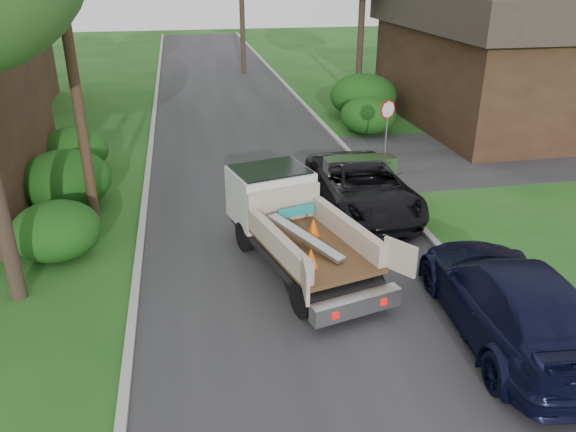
% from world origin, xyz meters
% --- Properties ---
extents(ground, '(120.00, 120.00, 0.00)m').
position_xyz_m(ground, '(0.00, 0.00, 0.00)').
color(ground, '#1A4E16').
rests_on(ground, ground).
extents(road, '(8.00, 90.00, 0.02)m').
position_xyz_m(road, '(0.00, 10.00, 0.00)').
color(road, '#28282B').
rests_on(road, ground).
extents(side_street, '(16.00, 7.00, 0.02)m').
position_xyz_m(side_street, '(12.00, 9.00, 0.01)').
color(side_street, '#28282B').
rests_on(side_street, ground).
extents(curb_left, '(0.20, 90.00, 0.12)m').
position_xyz_m(curb_left, '(-4.10, 10.00, 0.06)').
color(curb_left, '#9E9E99').
rests_on(curb_left, ground).
extents(curb_right, '(0.20, 90.00, 0.12)m').
position_xyz_m(curb_right, '(4.10, 10.00, 0.06)').
color(curb_right, '#9E9E99').
rests_on(curb_right, ground).
extents(stop_sign, '(0.71, 0.32, 2.48)m').
position_xyz_m(stop_sign, '(5.20, 9.00, 1.78)').
color(stop_sign, slate).
rests_on(stop_sign, ground).
extents(utility_pole, '(2.42, 1.25, 10.00)m').
position_xyz_m(utility_pole, '(-5.48, 4.98, 5.17)').
color(utility_pole, '#382619').
rests_on(utility_pole, ground).
extents(house_right, '(9.72, 12.96, 6.20)m').
position_xyz_m(house_right, '(13.00, 14.00, 3.16)').
color(house_right, '#352015').
rests_on(house_right, ground).
extents(hedge_left_a, '(2.34, 2.34, 1.53)m').
position_xyz_m(hedge_left_a, '(-6.20, 3.00, 0.77)').
color(hedge_left_a, '#143B0D').
rests_on(hedge_left_a, ground).
extents(hedge_left_b, '(2.86, 2.86, 1.87)m').
position_xyz_m(hedge_left_b, '(-6.50, 6.50, 0.94)').
color(hedge_left_b, '#143B0D').
rests_on(hedge_left_b, ground).
extents(hedge_left_c, '(2.60, 2.60, 1.70)m').
position_xyz_m(hedge_left_c, '(-6.80, 10.00, 0.85)').
color(hedge_left_c, '#143B0D').
rests_on(hedge_left_c, ground).
extents(hedge_right_a, '(2.60, 2.60, 1.70)m').
position_xyz_m(hedge_right_a, '(5.80, 13.00, 0.85)').
color(hedge_right_a, '#143B0D').
rests_on(hedge_right_a, ground).
extents(hedge_right_b, '(3.38, 3.38, 2.21)m').
position_xyz_m(hedge_right_b, '(6.50, 16.00, 1.10)').
color(hedge_right_b, '#143B0D').
rests_on(hedge_right_b, ground).
extents(flatbed_truck, '(3.72, 6.12, 2.17)m').
position_xyz_m(flatbed_truck, '(-0.16, 1.87, 1.18)').
color(flatbed_truck, black).
rests_on(flatbed_truck, ground).
extents(black_pickup, '(2.71, 5.78, 1.60)m').
position_xyz_m(black_pickup, '(2.81, 4.50, 0.80)').
color(black_pickup, black).
rests_on(black_pickup, ground).
extents(navy_suv, '(2.93, 6.12, 1.72)m').
position_xyz_m(navy_suv, '(3.80, -2.50, 0.86)').
color(navy_suv, black).
rests_on(navy_suv, ground).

